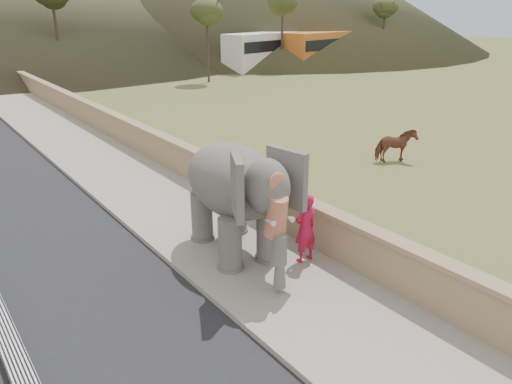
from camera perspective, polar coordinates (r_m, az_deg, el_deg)
ground at (r=8.71m, az=18.08°, el=-19.78°), size 160.00×160.00×0.00m
walkway at (r=15.68m, az=-12.35°, el=-0.03°), size 3.00×120.00×0.15m
parapet at (r=16.20m, az=-7.17°, el=2.76°), size 0.30×120.00×1.10m
cow at (r=19.05m, az=15.65°, el=5.11°), size 1.61×1.15×1.24m
distant_car at (r=45.22m, az=-1.64°, el=14.69°), size 4.55×3.01×1.44m
bus_white at (r=46.67m, az=2.11°, el=15.90°), size 11.28×4.71×3.10m
bus_orange at (r=48.84m, az=8.53°, el=15.91°), size 11.26×4.29×3.10m
elephant_and_man at (r=11.19m, az=-2.50°, el=-0.49°), size 2.42×3.88×2.64m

